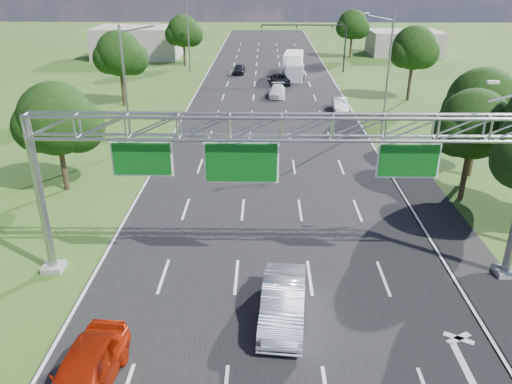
{
  "coord_description": "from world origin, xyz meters",
  "views": [
    {
      "loc": [
        -0.47,
        -9.11,
        13.83
      ],
      "look_at": [
        -0.88,
        14.14,
        3.41
      ],
      "focal_mm": 35.0,
      "sensor_mm": 36.0,
      "label": 1
    }
  ],
  "objects_px": {
    "traffic_signal": "(321,36)",
    "box_truck": "(294,66)",
    "red_coupe": "(85,371)",
    "sign_gantry": "(282,140)",
    "silver_sedan": "(283,303)"
  },
  "relations": [
    {
      "from": "silver_sedan",
      "to": "box_truck",
      "type": "bearing_deg",
      "value": 91.53
    },
    {
      "from": "red_coupe",
      "to": "box_truck",
      "type": "xyz_separation_m",
      "value": [
        10.27,
        57.36,
        0.68
      ]
    },
    {
      "from": "silver_sedan",
      "to": "sign_gantry",
      "type": "bearing_deg",
      "value": 95.57
    },
    {
      "from": "traffic_signal",
      "to": "box_truck",
      "type": "height_order",
      "value": "traffic_signal"
    },
    {
      "from": "sign_gantry",
      "to": "box_truck",
      "type": "bearing_deg",
      "value": 86.34
    },
    {
      "from": "red_coupe",
      "to": "box_truck",
      "type": "bearing_deg",
      "value": 84.6
    },
    {
      "from": "silver_sedan",
      "to": "traffic_signal",
      "type": "bearing_deg",
      "value": 87.75
    },
    {
      "from": "traffic_signal",
      "to": "red_coupe",
      "type": "distance_m",
      "value": 62.53
    },
    {
      "from": "red_coupe",
      "to": "silver_sedan",
      "type": "height_order",
      "value": "silver_sedan"
    },
    {
      "from": "traffic_signal",
      "to": "red_coupe",
      "type": "xyz_separation_m",
      "value": [
        -14.24,
        -60.74,
        -4.33
      ]
    },
    {
      "from": "sign_gantry",
      "to": "traffic_signal",
      "type": "distance_m",
      "value": 53.51
    },
    {
      "from": "traffic_signal",
      "to": "red_coupe",
      "type": "height_order",
      "value": "traffic_signal"
    },
    {
      "from": "red_coupe",
      "to": "traffic_signal",
      "type": "bearing_deg",
      "value": 81.55
    },
    {
      "from": "sign_gantry",
      "to": "red_coupe",
      "type": "bearing_deg",
      "value": -132.5
    },
    {
      "from": "sign_gantry",
      "to": "silver_sedan",
      "type": "bearing_deg",
      "value": -89.34
    }
  ]
}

